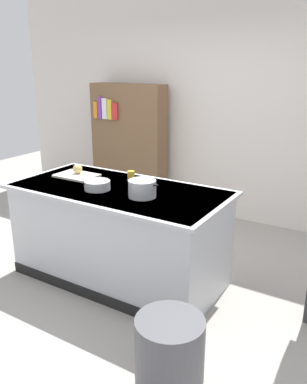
% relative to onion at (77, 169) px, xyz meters
% --- Properties ---
extents(ground_plane, '(10.00, 10.00, 0.00)m').
position_rel_onion_xyz_m(ground_plane, '(0.59, -0.12, -0.97)').
color(ground_plane, '#9E9991').
extents(back_wall, '(6.40, 0.12, 3.00)m').
position_rel_onion_xyz_m(back_wall, '(0.59, 1.98, 0.53)').
color(back_wall, silver).
rests_on(back_wall, ground_plane).
extents(counter_island, '(1.98, 0.98, 0.90)m').
position_rel_onion_xyz_m(counter_island, '(0.59, -0.12, -0.50)').
color(counter_island, '#B7BABF').
rests_on(counter_island, ground_plane).
extents(cutting_board, '(0.40, 0.28, 0.02)m').
position_rel_onion_xyz_m(cutting_board, '(0.01, -0.03, -0.06)').
color(cutting_board, silver).
rests_on(cutting_board, counter_island).
extents(onion, '(0.09, 0.09, 0.09)m').
position_rel_onion_xyz_m(onion, '(0.00, 0.00, 0.00)').
color(onion, tan).
rests_on(onion, cutting_board).
extents(stock_pot, '(0.30, 0.23, 0.15)m').
position_rel_onion_xyz_m(stock_pot, '(0.90, -0.21, 0.01)').
color(stock_pot, '#B7BABF').
rests_on(stock_pot, counter_island).
extents(mixing_bowl, '(0.23, 0.23, 0.08)m').
position_rel_onion_xyz_m(mixing_bowl, '(0.46, -0.25, -0.03)').
color(mixing_bowl, '#B7BABF').
rests_on(mixing_bowl, counter_island).
extents(juice_cup, '(0.07, 0.07, 0.10)m').
position_rel_onion_xyz_m(juice_cup, '(0.56, 0.12, -0.02)').
color(juice_cup, yellow).
rests_on(juice_cup, counter_island).
extents(trash_bin, '(0.42, 0.42, 0.53)m').
position_rel_onion_xyz_m(trash_bin, '(1.68, -1.11, -0.70)').
color(trash_bin, '#4C4C51').
rests_on(trash_bin, ground_plane).
extents(bookshelf, '(1.10, 0.31, 1.70)m').
position_rel_onion_xyz_m(bookshelf, '(-0.55, 1.67, -0.11)').
color(bookshelf, brown).
rests_on(bookshelf, ground_plane).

